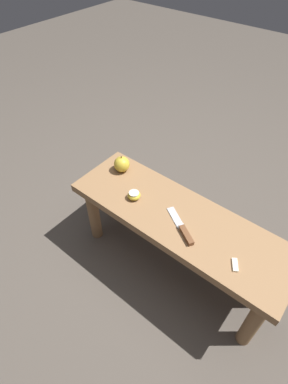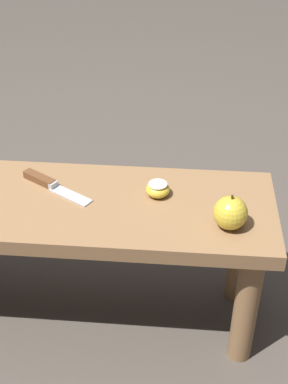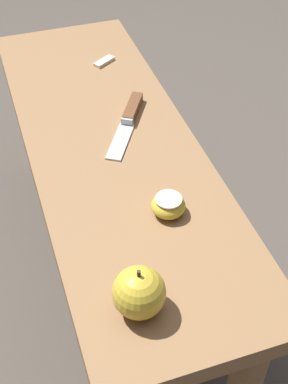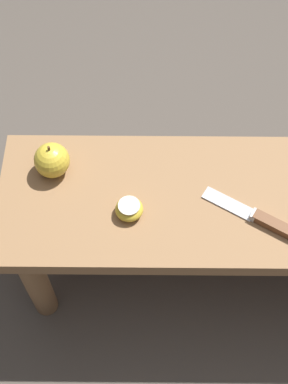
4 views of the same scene
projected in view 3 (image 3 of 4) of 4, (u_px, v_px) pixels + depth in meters
The scene contains 6 objects.
ground_plane at pixel (118, 266), 1.38m from camera, with size 8.00×8.00×0.00m, color #4C443D.
wooden_bench at pixel (113, 170), 1.15m from camera, with size 1.04×0.34×0.41m.
knife at pixel (130, 116), 1.15m from camera, with size 0.20×0.14×0.02m.
apple_whole at pixel (139, 293), 0.78m from camera, with size 0.08×0.08×0.09m.
apple_cut at pixel (168, 205), 0.94m from camera, with size 0.06×0.06×0.03m.
apple_slice_near_knife at pixel (104, 61), 1.32m from camera, with size 0.05×0.06×0.01m.
Camera 3 is at (-0.84, 0.21, 1.09)m, focal length 50.00 mm.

